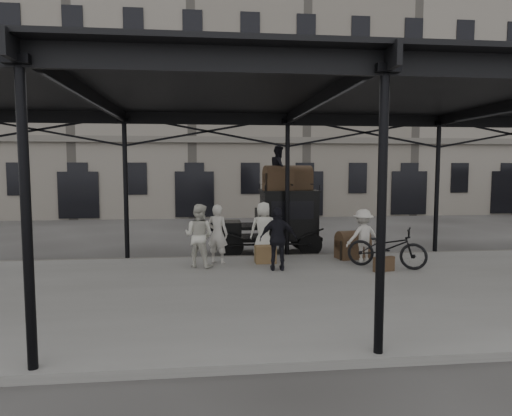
{
  "coord_description": "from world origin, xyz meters",
  "views": [
    {
      "loc": [
        -2.58,
        -12.24,
        2.96
      ],
      "look_at": [
        -1.04,
        1.6,
        1.7
      ],
      "focal_mm": 32.0,
      "sensor_mm": 36.0,
      "label": 1
    }
  ],
  "objects_px": {
    "bicycle": "(387,247)",
    "taxi": "(279,218)",
    "steamer_trunk_roof_near": "(278,180)",
    "porter_left": "(217,234)",
    "steamer_trunk_platform": "(353,247)",
    "porter_official": "(278,239)"
  },
  "relations": [
    {
      "from": "taxi",
      "to": "steamer_trunk_platform",
      "type": "distance_m",
      "value": 2.8
    },
    {
      "from": "porter_left",
      "to": "bicycle",
      "type": "xyz_separation_m",
      "value": [
        4.68,
        -1.1,
        -0.29
      ]
    },
    {
      "from": "steamer_trunk_platform",
      "to": "bicycle",
      "type": "bearing_deg",
      "value": -80.84
    },
    {
      "from": "porter_official",
      "to": "taxi",
      "type": "bearing_deg",
      "value": -93.42
    },
    {
      "from": "taxi",
      "to": "steamer_trunk_platform",
      "type": "height_order",
      "value": "taxi"
    },
    {
      "from": "porter_official",
      "to": "bicycle",
      "type": "height_order",
      "value": "porter_official"
    },
    {
      "from": "bicycle",
      "to": "steamer_trunk_roof_near",
      "type": "distance_m",
      "value": 4.33
    },
    {
      "from": "steamer_trunk_roof_near",
      "to": "porter_official",
      "type": "bearing_deg",
      "value": -111.71
    },
    {
      "from": "taxi",
      "to": "steamer_trunk_platform",
      "type": "relative_size",
      "value": 3.75
    },
    {
      "from": "porter_official",
      "to": "steamer_trunk_roof_near",
      "type": "relative_size",
      "value": 1.85
    },
    {
      "from": "porter_official",
      "to": "steamer_trunk_platform",
      "type": "distance_m",
      "value": 2.93
    },
    {
      "from": "steamer_trunk_roof_near",
      "to": "steamer_trunk_platform",
      "type": "height_order",
      "value": "steamer_trunk_roof_near"
    },
    {
      "from": "taxi",
      "to": "steamer_trunk_roof_near",
      "type": "xyz_separation_m",
      "value": [
        -0.08,
        -0.25,
        1.32
      ]
    },
    {
      "from": "porter_official",
      "to": "steamer_trunk_platform",
      "type": "bearing_deg",
      "value": -145.65
    },
    {
      "from": "porter_left",
      "to": "steamer_trunk_roof_near",
      "type": "relative_size",
      "value": 1.85
    },
    {
      "from": "steamer_trunk_platform",
      "to": "porter_official",
      "type": "bearing_deg",
      "value": -163.83
    },
    {
      "from": "bicycle",
      "to": "steamer_trunk_roof_near",
      "type": "bearing_deg",
      "value": 70.21
    },
    {
      "from": "taxi",
      "to": "steamer_trunk_platform",
      "type": "xyz_separation_m",
      "value": [
        2.0,
        -1.83,
        -0.7
      ]
    },
    {
      "from": "bicycle",
      "to": "steamer_trunk_platform",
      "type": "height_order",
      "value": "bicycle"
    },
    {
      "from": "bicycle",
      "to": "taxi",
      "type": "bearing_deg",
      "value": 67.04
    },
    {
      "from": "porter_official",
      "to": "steamer_trunk_roof_near",
      "type": "distance_m",
      "value": 3.34
    },
    {
      "from": "porter_left",
      "to": "steamer_trunk_platform",
      "type": "distance_m",
      "value": 4.2
    }
  ]
}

